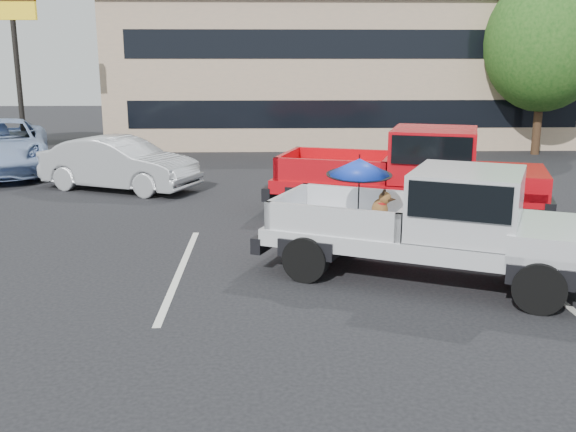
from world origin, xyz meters
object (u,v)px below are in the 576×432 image
Objects in this scene: tree_right at (545,43)px; silver_sedan at (119,164)px; red_pickup at (424,170)px; silver_pickup at (451,219)px; tree_back at (418,43)px; motel_sign at (14,28)px; blue_suv at (1,147)px.

silver_sedan is at bearing -155.39° from tree_right.
tree_right reaches higher than red_pickup.
tree_back is at bearing 103.03° from silver_pickup.
motel_sign is at bearing 66.30° from silver_sedan.
red_pickup reaches higher than silver_sedan.
red_pickup is at bearing -123.70° from tree_right.
tree_right is 1.09× the size of blue_suv.
red_pickup is 1.08× the size of blue_suv.
tree_back reaches higher than silver_pickup.
red_pickup is at bearing -91.30° from silver_sedan.
tree_right is 1.01× the size of red_pickup.
red_pickup is at bearing -46.97° from blue_suv.
silver_sedan is 5.35m from blue_suv.
tree_right is 1.50× the size of silver_sedan.
motel_sign is 1.32× the size of silver_sedan.
blue_suv is at bearing -93.73° from motel_sign.
blue_suv is (-16.11, -11.76, -3.55)m from tree_back.
red_pickup reaches higher than silver_pickup.
blue_suv is (-4.47, 2.95, 0.11)m from silver_sedan.
tree_back is (-3.00, 8.00, 0.20)m from tree_right.
tree_right is at bearing -41.81° from silver_sedan.
motel_sign is at bearing -147.99° from tree_back.
tree_right is 0.95× the size of tree_back.
blue_suv is at bearing 169.43° from red_pickup.
blue_suv is at bearing 161.02° from silver_pickup.
red_pickup is at bearing 106.32° from silver_pickup.
silver_pickup is at bearing -61.99° from blue_suv.
motel_sign is at bearing 67.48° from blue_suv.
motel_sign is 15.11m from red_pickup.
motel_sign is 7.51m from silver_sedan.
silver_pickup is 4.41m from red_pickup.
tree_back is at bearing 17.33° from blue_suv.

